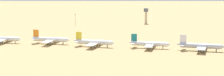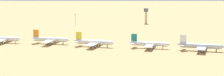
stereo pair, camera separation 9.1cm
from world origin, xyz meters
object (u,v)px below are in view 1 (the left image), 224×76
object	(u,v)px
parked_jet_yellow_4	(94,42)
parked_jet_white_6	(200,46)
light_pole_east	(75,19)
control_tower	(146,14)
parked_jet_orange_3	(50,39)
parked_jet_teal_5	(149,44)
parked_jet_white_2	(3,39)

from	to	relation	value
parked_jet_yellow_4	parked_jet_white_6	size ratio (longest dim) A/B	0.98
light_pole_east	control_tower	bearing A→B (deg)	29.17
parked_jet_orange_3	parked_jet_yellow_4	xyz separation A→B (m)	(41.15, -5.61, 0.01)
parked_jet_yellow_4	parked_jet_white_6	distance (m)	86.79
parked_jet_yellow_4	parked_jet_teal_5	bearing A→B (deg)	7.48
parked_jet_yellow_4	parked_jet_white_6	bearing A→B (deg)	3.55
parked_jet_teal_5	parked_jet_white_6	world-z (taller)	parked_jet_white_6
parked_jet_orange_3	parked_jet_yellow_4	distance (m)	41.53
parked_jet_yellow_4	control_tower	size ratio (longest dim) A/B	1.90
parked_jet_orange_3	parked_jet_yellow_4	size ratio (longest dim) A/B	1.00
parked_jet_orange_3	light_pole_east	size ratio (longest dim) A/B	2.53
parked_jet_orange_3	parked_jet_teal_5	size ratio (longest dim) A/B	1.05
parked_jet_orange_3	control_tower	distance (m)	184.00
parked_jet_white_2	control_tower	size ratio (longest dim) A/B	1.82
parked_jet_teal_5	control_tower	size ratio (longest dim) A/B	1.79
parked_jet_yellow_4	parked_jet_white_6	xyz separation A→B (m)	(86.78, 1.35, 0.08)
control_tower	light_pole_east	world-z (taller)	control_tower
parked_jet_teal_5	light_pole_east	bearing A→B (deg)	130.42
parked_jet_white_2	light_pole_east	size ratio (longest dim) A/B	2.43
parked_jet_white_6	control_tower	distance (m)	191.78
parked_jet_yellow_4	control_tower	distance (m)	180.91
parked_jet_teal_5	control_tower	bearing A→B (deg)	100.25
parked_jet_teal_5	light_pole_east	distance (m)	170.50
parked_jet_white_2	parked_jet_yellow_4	world-z (taller)	parked_jet_yellow_4
parked_jet_yellow_4	parked_jet_white_6	world-z (taller)	parked_jet_white_6
parked_jet_white_6	control_tower	bearing A→B (deg)	114.16
light_pole_east	parked_jet_white_2	bearing A→B (deg)	-99.02
control_tower	parked_jet_orange_3	bearing A→B (deg)	-108.53
parked_jet_white_6	control_tower	xyz separation A→B (m)	(-69.51, 178.57, 7.68)
parked_jet_yellow_4	light_pole_east	world-z (taller)	light_pole_east
parked_jet_white_6	parked_jet_orange_3	bearing A→B (deg)	-179.01
parked_jet_yellow_4	parked_jet_white_2	bearing A→B (deg)	-177.57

